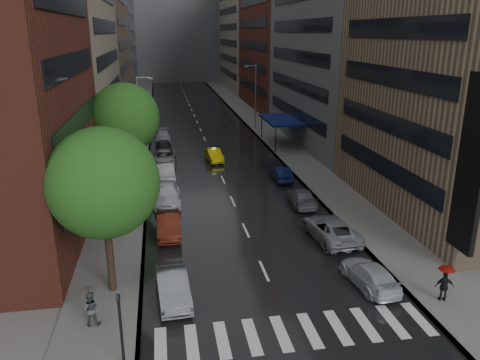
% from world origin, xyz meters
% --- Properties ---
extents(ground, '(220.00, 220.00, 0.00)m').
position_xyz_m(ground, '(0.00, 0.00, 0.00)').
color(ground, gray).
rests_on(ground, ground).
extents(road, '(14.00, 140.00, 0.01)m').
position_xyz_m(road, '(0.00, 50.00, 0.01)').
color(road, black).
rests_on(road, ground).
extents(sidewalk_left, '(4.00, 140.00, 0.15)m').
position_xyz_m(sidewalk_left, '(-9.00, 50.00, 0.07)').
color(sidewalk_left, gray).
rests_on(sidewalk_left, ground).
extents(sidewalk_right, '(4.00, 140.00, 0.15)m').
position_xyz_m(sidewalk_right, '(9.00, 50.00, 0.07)').
color(sidewalk_right, gray).
rests_on(sidewalk_right, ground).
extents(crosswalk, '(13.15, 2.80, 0.01)m').
position_xyz_m(crosswalk, '(0.20, -2.00, 0.01)').
color(crosswalk, silver).
rests_on(crosswalk, ground).
extents(buildings_left, '(8.00, 108.00, 38.00)m').
position_xyz_m(buildings_left, '(-15.00, 58.79, 15.99)').
color(buildings_left, maroon).
rests_on(buildings_left, ground).
extents(buildings_right, '(8.05, 109.10, 36.00)m').
position_xyz_m(buildings_right, '(15.00, 56.70, 15.03)').
color(buildings_right, '#937A5B').
rests_on(buildings_right, ground).
extents(building_far, '(40.00, 14.00, 32.00)m').
position_xyz_m(building_far, '(0.00, 118.00, 16.00)').
color(building_far, slate).
rests_on(building_far, ground).
extents(tree_near, '(5.70, 5.70, 9.09)m').
position_xyz_m(tree_near, '(-8.60, 3.14, 6.22)').
color(tree_near, '#382619').
rests_on(tree_near, ground).
extents(tree_mid, '(5.91, 5.91, 9.41)m').
position_xyz_m(tree_mid, '(-8.60, 20.87, 6.44)').
color(tree_mid, '#382619').
rests_on(tree_mid, ground).
extents(tree_far, '(4.71, 4.71, 7.51)m').
position_xyz_m(tree_far, '(-8.60, 30.80, 5.13)').
color(tree_far, '#382619').
rests_on(tree_far, ground).
extents(taxi, '(1.85, 4.20, 1.34)m').
position_xyz_m(taxi, '(-0.07, 28.88, 0.67)').
color(taxi, yellow).
rests_on(taxi, ground).
extents(parked_cars_left, '(2.71, 42.14, 1.61)m').
position_xyz_m(parked_cars_left, '(-5.40, 22.59, 0.75)').
color(parked_cars_left, slate).
rests_on(parked_cars_left, ground).
extents(parked_cars_right, '(2.93, 23.96, 1.54)m').
position_xyz_m(parked_cars_right, '(5.40, 9.80, 0.71)').
color(parked_cars_right, silver).
rests_on(parked_cars_right, ground).
extents(ped_black_umbrella, '(0.96, 0.98, 2.09)m').
position_xyz_m(ped_black_umbrella, '(-9.32, -0.01, 1.38)').
color(ped_black_umbrella, '#4A4B4F').
rests_on(ped_black_umbrella, sidewalk_left).
extents(ped_red_umbrella, '(1.01, 0.82, 2.01)m').
position_xyz_m(ped_red_umbrella, '(8.44, -0.87, 1.33)').
color(ped_red_umbrella, black).
rests_on(ped_red_umbrella, sidewalk_right).
extents(traffic_light, '(0.18, 0.15, 3.45)m').
position_xyz_m(traffic_light, '(-7.60, -3.28, 2.23)').
color(traffic_light, black).
rests_on(traffic_light, sidewalk_left).
extents(street_lamp_left, '(1.74, 0.22, 9.00)m').
position_xyz_m(street_lamp_left, '(-7.72, 30.00, 4.89)').
color(street_lamp_left, gray).
rests_on(street_lamp_left, sidewalk_left).
extents(street_lamp_right, '(1.74, 0.22, 9.00)m').
position_xyz_m(street_lamp_right, '(7.72, 45.00, 4.89)').
color(street_lamp_right, gray).
rests_on(street_lamp_right, sidewalk_right).
extents(awning, '(4.00, 8.00, 3.12)m').
position_xyz_m(awning, '(8.98, 35.00, 3.13)').
color(awning, navy).
rests_on(awning, sidewalk_right).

